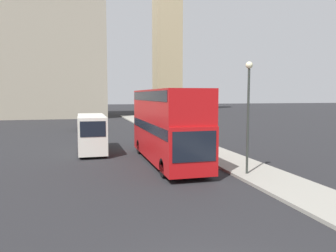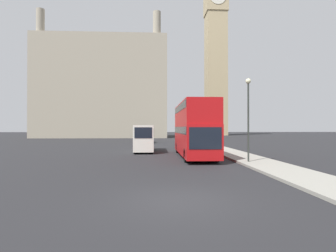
{
  "view_description": "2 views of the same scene",
  "coord_description": "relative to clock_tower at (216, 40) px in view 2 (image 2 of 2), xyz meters",
  "views": [
    {
      "loc": [
        -2.55,
        -6.15,
        4.18
      ],
      "look_at": [
        2.14,
        11.5,
        2.47
      ],
      "focal_mm": 35.0,
      "sensor_mm": 36.0,
      "label": 1
    },
    {
      "loc": [
        -0.76,
        -8.86,
        2.46
      ],
      "look_at": [
        0.73,
        21.11,
        2.69
      ],
      "focal_mm": 28.0,
      "sensor_mm": 36.0,
      "label": 2
    }
  ],
  "objects": [
    {
      "name": "clock_tower",
      "position": [
        0.0,
        0.0,
        0.0
      ],
      "size": [
        7.16,
        7.33,
        62.98
      ],
      "color": "tan",
      "rests_on": "ground_plane"
    },
    {
      "name": "red_double_decker_bus",
      "position": [
        -17.31,
        -65.78,
        -29.81
      ],
      "size": [
        2.5,
        10.23,
        4.53
      ],
      "color": "#B71114",
      "rests_on": "ground_plane"
    },
    {
      "name": "white_van",
      "position": [
        -21.7,
        -60.8,
        -30.87
      ],
      "size": [
        1.94,
        6.04,
        2.73
      ],
      "color": "silver",
      "rests_on": "ground_plane"
    },
    {
      "name": "parked_sedan",
      "position": [
        -21.92,
        -44.01,
        -31.65
      ],
      "size": [
        1.71,
        4.72,
        1.49
      ],
      "color": "black",
      "rests_on": "ground_plane"
    },
    {
      "name": "street_lamp",
      "position": [
        -14.19,
        -70.21,
        -28.41
      ],
      "size": [
        0.36,
        0.36,
        5.73
      ],
      "color": "#2D332D",
      "rests_on": "sidewalk_strip"
    },
    {
      "name": "ground_plane",
      "position": [
        -19.86,
        -79.09,
        -32.33
      ],
      "size": [
        300.0,
        300.0,
        0.0
      ],
      "primitive_type": "plane",
      "color": "black"
    },
    {
      "name": "building_block_distant",
      "position": [
        -34.2,
        -17.04,
        -19.53
      ],
      "size": [
        32.99,
        15.87,
        31.1
      ],
      "color": "#9E937F",
      "rests_on": "ground_plane"
    }
  ]
}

